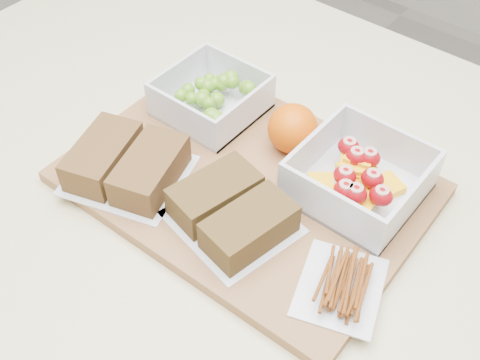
% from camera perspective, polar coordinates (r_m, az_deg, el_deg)
% --- Properties ---
extents(cutting_board, '(0.43, 0.31, 0.02)m').
position_cam_1_polar(cutting_board, '(0.74, 0.56, -0.28)').
color(cutting_board, olive).
rests_on(cutting_board, counter).
extents(grape_container, '(0.12, 0.12, 0.05)m').
position_cam_1_polar(grape_container, '(0.82, -2.55, 7.83)').
color(grape_container, silver).
rests_on(grape_container, cutting_board).
extents(fruit_container, '(0.14, 0.14, 0.06)m').
position_cam_1_polar(fruit_container, '(0.72, 11.18, 0.09)').
color(fruit_container, silver).
rests_on(fruit_container, cutting_board).
extents(orange, '(0.06, 0.06, 0.06)m').
position_cam_1_polar(orange, '(0.76, 5.02, 4.88)').
color(orange, '#DE5705').
rests_on(orange, cutting_board).
extents(sandwich_bag_left, '(0.17, 0.16, 0.04)m').
position_cam_1_polar(sandwich_bag_left, '(0.74, -10.71, 1.53)').
color(sandwich_bag_left, silver).
rests_on(sandwich_bag_left, cutting_board).
extents(sandwich_bag_center, '(0.15, 0.14, 0.04)m').
position_cam_1_polar(sandwich_bag_center, '(0.68, -0.77, -2.99)').
color(sandwich_bag_center, silver).
rests_on(sandwich_bag_center, cutting_board).
extents(pretzel_bag, '(0.11, 0.12, 0.02)m').
position_cam_1_polar(pretzel_bag, '(0.64, 9.59, -9.50)').
color(pretzel_bag, silver).
rests_on(pretzel_bag, cutting_board).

